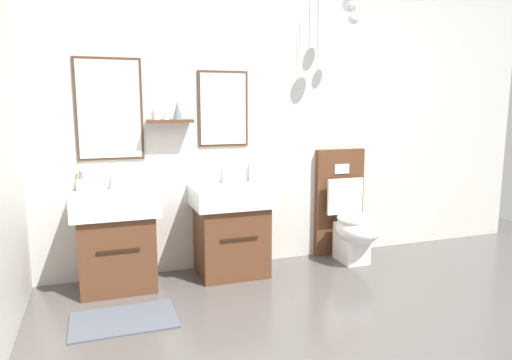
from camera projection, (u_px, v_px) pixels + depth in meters
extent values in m
cube|color=beige|center=(299.00, 106.00, 4.18)|extent=(4.81, 0.12, 2.79)
cube|color=#4C301E|center=(109.00, 109.00, 3.59)|extent=(0.51, 0.02, 0.79)
cube|color=silver|center=(109.00, 109.00, 3.58)|extent=(0.47, 0.01, 0.75)
cube|color=#4C301E|center=(223.00, 109.00, 3.88)|extent=(0.43, 0.02, 0.63)
cube|color=silver|center=(223.00, 109.00, 3.87)|extent=(0.39, 0.01, 0.59)
cube|color=#56331E|center=(170.00, 121.00, 3.68)|extent=(0.36, 0.14, 0.02)
cylinder|color=silver|center=(156.00, 115.00, 3.63)|extent=(0.06, 0.06, 0.07)
cone|color=silver|center=(166.00, 111.00, 3.65)|extent=(0.05, 0.05, 0.13)
cone|color=slate|center=(177.00, 110.00, 3.68)|extent=(0.08, 0.08, 0.14)
sphere|color=silver|center=(353.00, 19.00, 3.85)|extent=(0.09, 0.09, 0.09)
sphere|color=silver|center=(350.00, 4.00, 3.71)|extent=(0.12, 0.12, 0.12)
cube|color=#474C56|center=(124.00, 320.00, 3.05)|extent=(0.68, 0.44, 0.01)
cube|color=#56331E|center=(117.00, 251.00, 3.57)|extent=(0.55, 0.46, 0.59)
cube|color=black|center=(118.00, 251.00, 3.34)|extent=(0.30, 0.01, 0.02)
cube|color=white|center=(115.00, 204.00, 3.50)|extent=(0.64, 0.51, 0.16)
cube|color=silver|center=(115.00, 196.00, 3.47)|extent=(0.40, 0.28, 0.03)
cylinder|color=silver|center=(113.00, 182.00, 3.68)|extent=(0.03, 0.03, 0.11)
cylinder|color=silver|center=(113.00, 177.00, 3.62)|extent=(0.02, 0.11, 0.02)
cube|color=#56331E|center=(231.00, 240.00, 3.86)|extent=(0.55, 0.46, 0.59)
cube|color=black|center=(239.00, 239.00, 3.63)|extent=(0.30, 0.01, 0.02)
cube|color=white|center=(231.00, 196.00, 3.80)|extent=(0.64, 0.51, 0.16)
cube|color=silver|center=(232.00, 189.00, 3.76)|extent=(0.40, 0.28, 0.03)
cylinder|color=silver|center=(224.00, 176.00, 3.97)|extent=(0.03, 0.03, 0.11)
cylinder|color=silver|center=(226.00, 171.00, 3.91)|extent=(0.02, 0.11, 0.02)
cube|color=#56331E|center=(338.00, 202.00, 4.38)|extent=(0.48, 0.10, 1.00)
cube|color=silver|center=(342.00, 169.00, 4.28)|extent=(0.15, 0.01, 0.09)
cube|color=white|center=(351.00, 243.00, 4.18)|extent=(0.22, 0.30, 0.34)
ellipsoid|color=white|center=(357.00, 229.00, 4.09)|extent=(0.37, 0.46, 0.24)
torus|color=white|center=(357.00, 219.00, 4.07)|extent=(0.35, 0.35, 0.04)
cube|color=white|center=(345.00, 196.00, 4.25)|extent=(0.35, 0.03, 0.33)
cylinder|color=silver|center=(81.00, 185.00, 3.57)|extent=(0.07, 0.07, 0.09)
cylinder|color=purple|center=(83.00, 179.00, 3.57)|extent=(0.04, 0.03, 0.15)
cube|color=white|center=(80.00, 169.00, 3.55)|extent=(0.02, 0.02, 0.03)
cylinder|color=#33B266|center=(81.00, 179.00, 3.58)|extent=(0.02, 0.03, 0.15)
cube|color=white|center=(81.00, 169.00, 3.58)|extent=(0.01, 0.02, 0.03)
cylinder|color=yellow|center=(78.00, 178.00, 3.56)|extent=(0.04, 0.01, 0.16)
cube|color=white|center=(79.00, 168.00, 3.55)|extent=(0.02, 0.02, 0.03)
cylinder|color=#2D84DB|center=(81.00, 179.00, 3.55)|extent=(0.02, 0.03, 0.16)
cube|color=white|center=(81.00, 169.00, 3.55)|extent=(0.01, 0.02, 0.03)
cylinder|color=white|center=(252.00, 173.00, 4.03)|extent=(0.06, 0.06, 0.15)
cylinder|color=silver|center=(252.00, 162.00, 4.02)|extent=(0.02, 0.02, 0.04)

